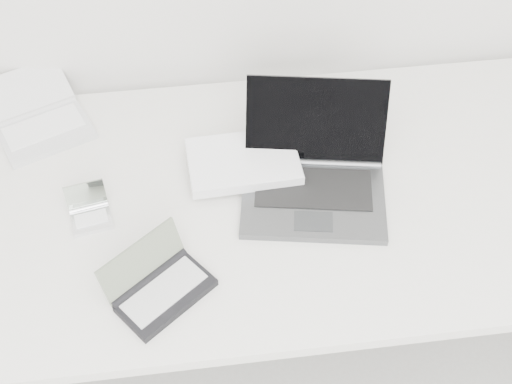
{
  "coord_description": "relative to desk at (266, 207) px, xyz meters",
  "views": [
    {
      "loc": [
        -0.16,
        0.51,
        1.99
      ],
      "look_at": [
        -0.03,
        1.51,
        0.79
      ],
      "focal_mm": 50.0,
      "sensor_mm": 36.0,
      "label": 1
    }
  ],
  "objects": [
    {
      "name": "desk",
      "position": [
        0.0,
        0.0,
        0.0
      ],
      "size": [
        1.6,
        0.8,
        0.73
      ],
      "color": "white",
      "rests_on": "ground"
    },
    {
      "name": "laptop_large",
      "position": [
        0.05,
        0.04,
        0.08
      ],
      "size": [
        0.47,
        0.37,
        0.2
      ],
      "rotation": [
        0.0,
        0.0,
        -0.18
      ],
      "color": "#545658",
      "rests_on": "desk"
    },
    {
      "name": "palmtop_charcoal",
      "position": [
        -0.25,
        -0.23,
        0.07
      ],
      "size": [
        0.24,
        0.23,
        0.11
      ],
      "rotation": [
        0.0,
        0.0,
        0.66
      ],
      "color": "black",
      "rests_on": "desk"
    },
    {
      "name": "pda_silver",
      "position": [
        -0.4,
        -0.02,
        0.06
      ],
      "size": [
        0.1,
        0.11,
        0.07
      ],
      "rotation": [
        0.0,
        0.0,
        0.18
      ],
      "color": "white",
      "rests_on": "desk"
    },
    {
      "name": "netbook_open_white",
      "position": [
        -0.53,
        0.3,
        0.06
      ],
      "size": [
        0.3,
        0.34,
        0.06
      ],
      "rotation": [
        0.0,
        0.0,
        0.4
      ],
      "color": "silver",
      "rests_on": "desk"
    }
  ]
}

